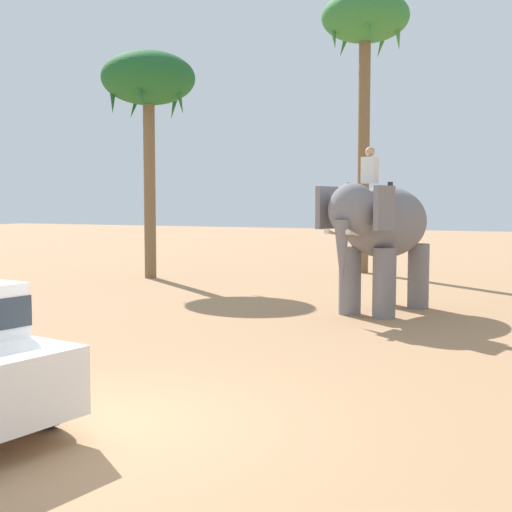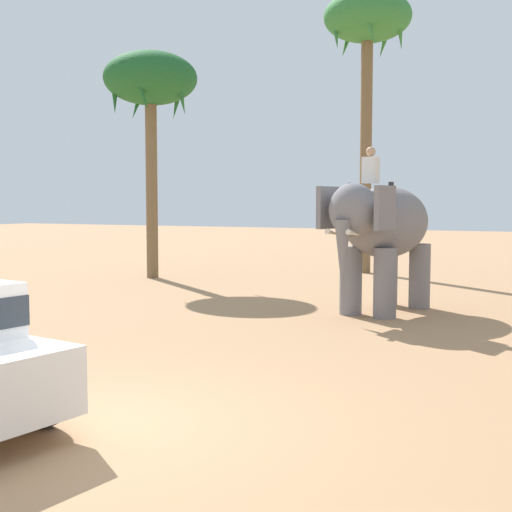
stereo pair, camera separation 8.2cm
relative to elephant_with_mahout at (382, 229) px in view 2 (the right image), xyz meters
The scene contains 4 objects.
ground_plane 10.09m from the elephant_with_mahout, 93.64° to the right, with size 120.00×120.00×0.00m, color tan.
elephant_with_mahout is the anchor object (origin of this frame).
palm_tree_behind_elephant 11.13m from the elephant_with_mahout, 156.97° to the left, with size 3.20×3.20×7.76m.
palm_tree_far_back 11.79m from the elephant_with_mahout, 109.78° to the left, with size 3.20×3.20×10.27m.
Camera 2 is at (5.21, -6.12, 2.61)m, focal length 48.66 mm.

